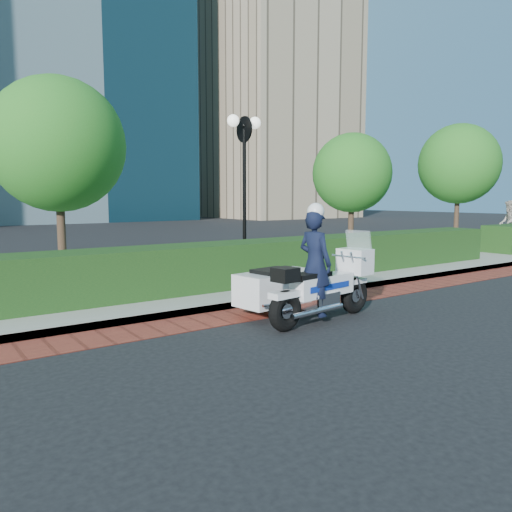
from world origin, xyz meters
TOP-DOWN VIEW (x-y plane):
  - ground at (0.00, 0.00)m, footprint 120.00×120.00m
  - brick_strip at (0.00, 1.50)m, footprint 60.00×1.00m
  - sidewalk at (0.00, 6.00)m, footprint 60.00×8.00m
  - hedge_main at (0.00, 3.60)m, footprint 18.00×1.20m
  - lamppost at (1.00, 5.20)m, footprint 1.02×0.70m
  - tree_b at (-3.50, 6.50)m, footprint 3.20×3.20m
  - tree_c at (6.50, 6.50)m, footprint 2.80×2.80m
  - tree_d at (13.00, 6.50)m, footprint 3.40×3.40m
  - tower_right at (28.00, 38.00)m, footprint 14.00×12.00m
  - police_motorcycle at (-0.86, 0.60)m, footprint 2.59×1.85m
  - pedestrian at (14.92, 5.21)m, footprint 1.18×1.12m

SIDE VIEW (x-z plane):
  - ground at x=0.00m, z-range 0.00..0.00m
  - brick_strip at x=0.00m, z-range 0.00..0.01m
  - sidewalk at x=0.00m, z-range 0.00..0.15m
  - hedge_main at x=0.00m, z-range 0.15..1.15m
  - police_motorcycle at x=-0.86m, z-range -0.33..1.77m
  - pedestrian at x=14.92m, z-range 0.15..2.06m
  - lamppost at x=1.00m, z-range 0.85..5.06m
  - tree_c at x=6.50m, z-range 0.90..5.20m
  - tree_b at x=-3.50m, z-range 0.99..5.88m
  - tree_d at x=13.00m, z-range 1.03..6.19m
  - tower_right at x=28.00m, z-range 0.00..28.00m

